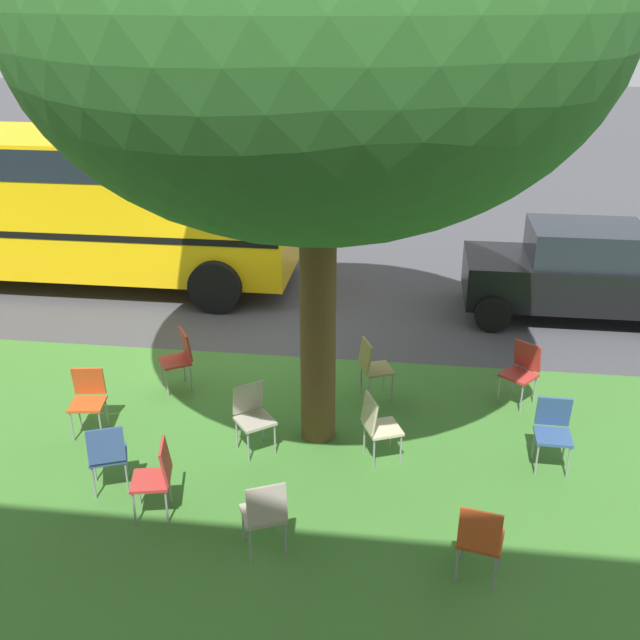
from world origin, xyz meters
TOP-DOWN VIEW (x-y plane):
  - ground at (0.00, 0.00)m, footprint 80.00×80.00m
  - grass_verge at (0.00, 3.20)m, footprint 48.00×6.00m
  - street_tree at (-1.47, 2.40)m, footprint 6.35×6.35m
  - chair_0 at (-4.14, 1.17)m, footprint 0.58×0.59m
  - chair_1 at (-0.71, 2.81)m, footprint 0.58×0.58m
  - chair_2 at (1.47, 2.67)m, footprint 0.48×0.48m
  - chair_3 at (0.73, 3.87)m, footprint 0.54×0.55m
  - chair_4 at (0.04, 4.19)m, footprint 0.50×0.50m
  - chair_5 at (-2.25, 2.86)m, footprint 0.55×0.54m
  - chair_6 at (-1.23, 4.66)m, footprint 0.55×0.56m
  - chair_7 at (-4.32, 2.69)m, footprint 0.43×0.43m
  - chair_8 at (-3.33, 4.77)m, footprint 0.49×0.50m
  - chair_9 at (0.67, 1.39)m, footprint 0.58×0.57m
  - chair_10 at (-2.09, 1.33)m, footprint 0.55×0.54m
  - parked_car at (-5.40, -2.07)m, footprint 3.70×1.92m
  - school_bus at (4.88, -2.69)m, footprint 10.40×2.80m

SIDE VIEW (x-z plane):
  - ground at x=0.00m, z-range 0.00..0.00m
  - grass_verge at x=0.00m, z-range 0.00..0.01m
  - chair_0 at x=-4.14m, z-range 0.08..0.96m
  - chair_1 at x=-0.71m, z-range 0.08..0.96m
  - chair_2 at x=1.47m, z-range 0.08..0.96m
  - chair_3 at x=0.73m, z-range 0.08..0.96m
  - chair_4 at x=0.04m, z-range 0.08..0.96m
  - chair_5 at x=-2.25m, z-range 0.08..0.96m
  - chair_6 at x=-1.23m, z-range 0.08..0.96m
  - chair_7 at x=-4.32m, z-range 0.08..0.96m
  - chair_8 at x=-3.33m, z-range 0.08..0.96m
  - chair_9 at x=0.67m, z-range 0.08..0.96m
  - chair_10 at x=-2.09m, z-range 0.08..0.96m
  - parked_car at x=-5.40m, z-range 0.01..1.66m
  - school_bus at x=4.88m, z-range 0.32..3.20m
  - street_tree at x=-1.47m, z-range 1.37..8.81m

